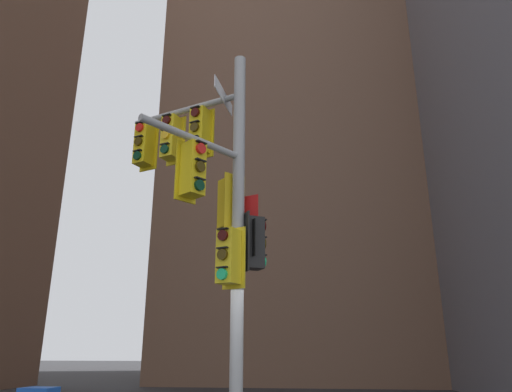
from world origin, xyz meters
name	(u,v)px	position (x,y,z in m)	size (l,w,h in m)	color
building_mid_block	(329,72)	(2.94, 20.54, 20.05)	(17.85, 17.85, 40.10)	brown
signal_pole_assembly	(211,193)	(-0.57, 0.09, 4.43)	(3.20, 3.11, 7.46)	#9EA0A3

